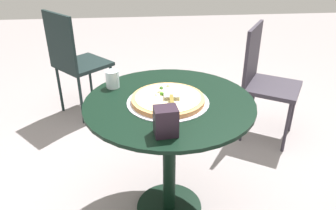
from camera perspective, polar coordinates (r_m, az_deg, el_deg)
name	(u,v)px	position (r m, az deg, el deg)	size (l,w,h in m)	color
ground_plane	(169,208)	(2.02, 0.20, -17.49)	(10.00, 10.00, 0.00)	gray
patio_table	(169,130)	(1.68, 0.23, -4.34)	(0.84, 0.84, 0.71)	black
pizza_on_tray	(168,100)	(1.58, -0.01, 0.96)	(0.40, 0.40, 0.04)	silver
pizza_server	(172,97)	(1.52, 0.78, 1.39)	(0.21, 0.09, 0.02)	silver
drinking_cup	(112,79)	(1.75, -9.68, 4.48)	(0.07, 0.07, 0.09)	silver
napkin_dispenser	(166,121)	(1.31, -0.39, -2.87)	(0.09, 0.08, 0.12)	black
patio_chair_far	(74,58)	(2.84, -16.11, 7.93)	(0.54, 0.54, 0.91)	black
patio_chair_corner	(264,76)	(2.53, 16.38, 4.85)	(0.52, 0.52, 0.87)	#302B35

